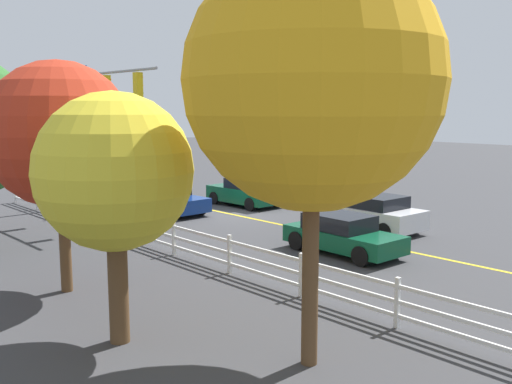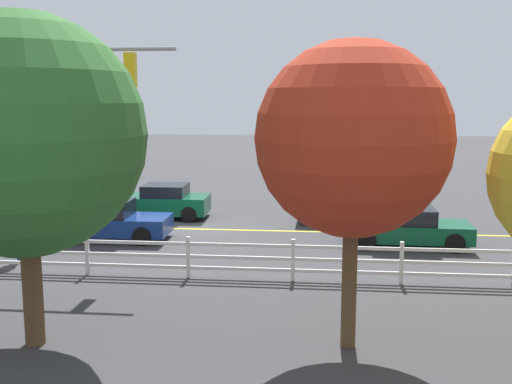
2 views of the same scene
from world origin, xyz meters
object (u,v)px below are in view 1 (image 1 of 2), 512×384
car_2 (342,234)px  tree_0 (313,81)px  car_1 (370,213)px  pedestrian (89,196)px  car_0 (166,198)px  car_3 (245,192)px  tree_4 (114,173)px  tree_3 (60,135)px

car_2 → tree_0: bearing=-53.4°
car_1 → pedestrian: pedestrian is taller
car_2 → car_1: bearing=114.8°
car_1 → tree_0: tree_0 is taller
car_0 → car_3: 4.14m
car_2 → pedestrian: 12.37m
car_0 → tree_4: size_ratio=0.88×
car_3 → tree_0: tree_0 is taller
pedestrian → tree_3: size_ratio=0.28×
tree_3 → tree_4: tree_3 is taller
car_2 → tree_4: 9.77m
tree_0 → car_0: bearing=-24.3°
tree_3 → tree_4: size_ratio=1.17×
car_2 → car_3: 10.16m
car_3 → pedestrian: bearing=68.9°
car_2 → pedestrian: size_ratio=2.45×
car_1 → car_2: size_ratio=1.04×
car_2 → tree_4: tree_4 is taller
pedestrian → tree_0: tree_0 is taller
tree_0 → tree_4: tree_0 is taller
car_3 → car_2: bearing=156.2°
car_1 → tree_3: 12.73m
car_0 → tree_3: tree_3 is taller
car_0 → tree_0: 17.53m
car_0 → car_2: size_ratio=1.10×
car_3 → tree_0: 18.64m
pedestrian → car_1: bearing=-5.3°
car_1 → tree_3: tree_3 is taller
car_2 → pedestrian: (11.95, 3.17, 0.28)m
car_3 → pedestrian: (2.57, 7.07, 0.25)m
tree_0 → tree_3: (7.31, 1.52, -1.15)m
car_3 → pedestrian: pedestrian is taller
car_0 → tree_3: (-8.12, 8.47, 3.46)m
pedestrian → tree_3: tree_3 is taller
car_0 → tree_4: (-12.08, 9.10, 2.86)m
pedestrian → tree_0: bearing=-51.7°
car_1 → car_2: (-1.59, 3.68, -0.06)m
car_1 → car_3: (7.79, -0.23, -0.03)m
car_3 → tree_4: (-11.02, 13.10, 2.85)m
car_2 → tree_0: tree_0 is taller
car_1 → pedestrian: (10.36, 6.85, 0.21)m
car_0 → pedestrian: pedestrian is taller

